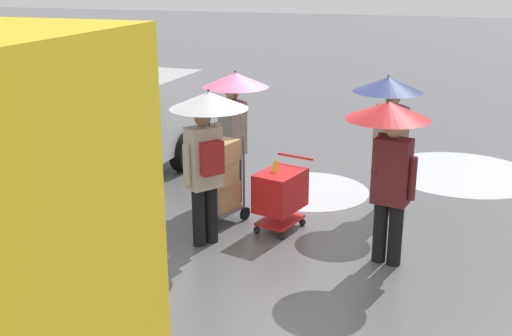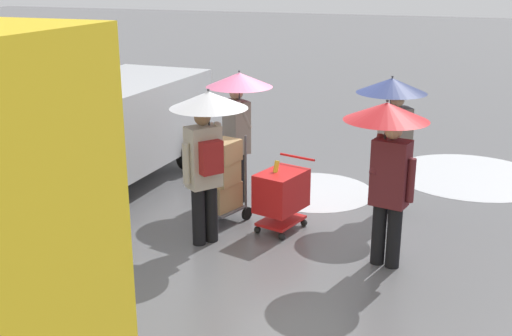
% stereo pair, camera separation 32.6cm
% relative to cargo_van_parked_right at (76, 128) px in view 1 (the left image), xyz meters
% --- Properties ---
extents(ground_plane, '(90.00, 90.00, 0.00)m').
position_rel_cargo_van_parked_right_xyz_m(ground_plane, '(-3.60, -0.59, -1.18)').
color(ground_plane, '#5B5B5E').
extents(slush_patch_near_cluster, '(2.83, 2.83, 0.01)m').
position_rel_cargo_van_parked_right_xyz_m(slush_patch_near_cluster, '(-6.01, -3.28, -1.18)').
color(slush_patch_near_cluster, silver).
rests_on(slush_patch_near_cluster, ground).
extents(slush_patch_under_van, '(2.03, 2.03, 0.01)m').
position_rel_cargo_van_parked_right_xyz_m(slush_patch_under_van, '(-3.55, -1.47, -1.18)').
color(slush_patch_under_van, silver).
rests_on(slush_patch_under_van, ground).
extents(cargo_van_parked_right, '(2.28, 5.38, 2.60)m').
position_rel_cargo_van_parked_right_xyz_m(cargo_van_parked_right, '(0.00, 0.00, 0.00)').
color(cargo_van_parked_right, '#B7BABF').
rests_on(cargo_van_parked_right, ground).
extents(shopping_cart_vendor, '(0.74, 0.93, 1.04)m').
position_rel_cargo_van_parked_right_xyz_m(shopping_cart_vendor, '(-3.52, 0.29, -0.61)').
color(shopping_cart_vendor, red).
rests_on(shopping_cart_vendor, ground).
extents(hand_dolly_boxes, '(0.68, 0.81, 1.32)m').
position_rel_cargo_van_parked_right_xyz_m(hand_dolly_boxes, '(-2.61, 0.33, -0.46)').
color(hand_dolly_boxes, '#515156').
rests_on(hand_dolly_boxes, ground).
extents(pedestrian_pink_side, '(1.04, 1.04, 2.15)m').
position_rel_cargo_van_parked_right_xyz_m(pedestrian_pink_side, '(-4.85, -0.94, 0.39)').
color(pedestrian_pink_side, black).
rests_on(pedestrian_pink_side, ground).
extents(pedestrian_black_side, '(1.04, 1.04, 2.15)m').
position_rel_cargo_van_parked_right_xyz_m(pedestrian_black_side, '(-5.08, 0.90, 0.41)').
color(pedestrian_black_side, black).
rests_on(pedestrian_black_side, ground).
extents(pedestrian_white_side, '(1.04, 1.04, 2.15)m').
position_rel_cargo_van_parked_right_xyz_m(pedestrian_white_side, '(-2.72, 1.05, 0.39)').
color(pedestrian_white_side, black).
rests_on(pedestrian_white_side, ground).
extents(pedestrian_far_side, '(1.04, 1.04, 2.15)m').
position_rel_cargo_van_parked_right_xyz_m(pedestrian_far_side, '(-2.50, -0.61, 0.41)').
color(pedestrian_far_side, black).
rests_on(pedestrian_far_side, ground).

